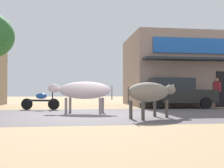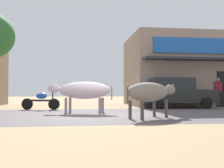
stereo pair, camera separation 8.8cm
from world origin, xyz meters
name	(u,v)px [view 1 (the left image)]	position (x,y,z in m)	size (l,w,h in m)	color
ground	(96,115)	(0.00, 0.00, 0.00)	(80.00, 80.00, 0.00)	tan
asphalt_road	(96,115)	(0.00, 0.00, 0.00)	(72.00, 6.74, 0.00)	#575052
storefront_right_club	(185,71)	(6.66, 7.04, 2.29)	(7.69, 6.26, 4.58)	gray
parked_hatchback_car	(174,93)	(4.62, 3.81, 0.84)	(4.14, 2.12, 1.64)	black
parked_motorcycle	(41,101)	(-2.48, 3.23, 0.46)	(1.90, 0.48, 1.03)	black
cow_near_brown	(83,91)	(-0.46, 0.92, 0.94)	(2.78, 1.40, 1.32)	silver
cow_far_dark	(150,92)	(1.73, -1.60, 0.88)	(2.32, 1.85, 1.22)	gray
pedestrian_by_shop	(217,90)	(7.46, 4.36, 1.01)	(0.43, 0.61, 1.71)	#262633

